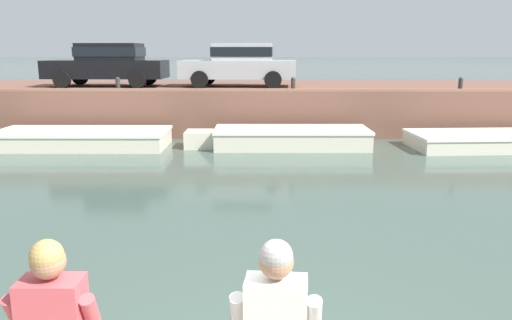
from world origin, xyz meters
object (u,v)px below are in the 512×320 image
at_px(boat_moored_west_cream, 74,139).
at_px(mooring_bollard_west, 118,83).
at_px(mooring_bollard_east, 461,84).
at_px(car_leftmost_black, 108,63).
at_px(car_left_inner_silver, 240,63).
at_px(boat_moored_central_cream, 284,138).
at_px(boat_moored_east_cream, 509,141).
at_px(mooring_bollard_mid, 293,83).

distance_m(boat_moored_west_cream, mooring_bollard_west, 2.50).
height_order(mooring_bollard_west, mooring_bollard_east, same).
relative_size(car_leftmost_black, car_left_inner_silver, 1.02).
distance_m(car_leftmost_black, mooring_bollard_east, 12.21).
xyz_separation_m(boat_moored_central_cream, mooring_bollard_east, (5.78, 1.67, 1.51)).
relative_size(boat_moored_west_cream, car_leftmost_black, 1.42).
bearing_deg(mooring_bollard_east, boat_moored_east_cream, -62.57).
bearing_deg(mooring_bollard_east, mooring_bollard_west, 180.00).
bearing_deg(boat_moored_east_cream, car_leftmost_black, 164.22).
bearing_deg(mooring_bollard_west, car_leftmost_black, 114.28).
xyz_separation_m(boat_moored_west_cream, mooring_bollard_west, (0.91, 1.76, 1.54)).
relative_size(boat_moored_east_cream, mooring_bollard_west, 14.32).
distance_m(boat_moored_central_cream, car_left_inner_silver, 4.42).
distance_m(boat_moored_east_cream, mooring_bollard_mid, 6.73).
height_order(boat_moored_west_cream, mooring_bollard_mid, mooring_bollard_mid).
xyz_separation_m(boat_moored_central_cream, car_leftmost_black, (-6.25, 3.60, 2.11)).
bearing_deg(mooring_bollard_east, car_leftmost_black, 170.88).
relative_size(car_left_inner_silver, mooring_bollard_west, 9.44).
bearing_deg(mooring_bollard_west, mooring_bollard_east, 0.00).
bearing_deg(boat_moored_central_cream, car_leftmost_black, 150.08).
height_order(boat_moored_west_cream, car_left_inner_silver, car_left_inner_silver).
bearing_deg(boat_moored_central_cream, car_left_inner_silver, 112.02).
height_order(boat_moored_central_cream, boat_moored_east_cream, boat_moored_central_cream).
relative_size(boat_moored_west_cream, car_left_inner_silver, 1.45).
height_order(car_leftmost_black, mooring_bollard_mid, car_leftmost_black).
xyz_separation_m(boat_moored_central_cream, mooring_bollard_west, (-5.38, 1.67, 1.51)).
relative_size(car_leftmost_black, mooring_bollard_east, 9.64).
bearing_deg(mooring_bollard_mid, car_left_inner_silver, 133.20).
height_order(mooring_bollard_west, mooring_bollard_mid, same).
bearing_deg(car_leftmost_black, mooring_bollard_mid, -16.29).
xyz_separation_m(car_left_inner_silver, mooring_bollard_east, (7.24, -1.93, -0.61)).
relative_size(boat_moored_west_cream, mooring_bollard_west, 13.65).
distance_m(boat_moored_west_cream, boat_moored_east_cream, 12.97).
height_order(boat_moored_west_cream, boat_moored_east_cream, boat_moored_west_cream).
relative_size(boat_moored_central_cream, mooring_bollard_east, 12.32).
height_order(boat_moored_east_cream, mooring_bollard_east, mooring_bollard_east).
height_order(boat_moored_west_cream, mooring_bollard_east, mooring_bollard_east).
distance_m(boat_moored_central_cream, mooring_bollard_east, 6.21).
relative_size(boat_moored_west_cream, boat_moored_east_cream, 0.95).
bearing_deg(boat_moored_west_cream, car_leftmost_black, 89.39).
bearing_deg(mooring_bollard_mid, boat_moored_west_cream, -165.21).
bearing_deg(boat_moored_east_cream, mooring_bollard_east, 117.43).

